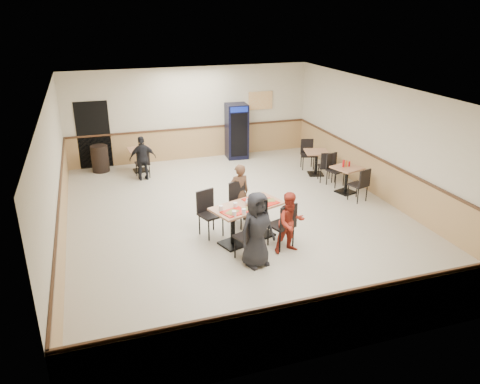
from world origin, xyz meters
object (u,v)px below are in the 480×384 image
object	(u,v)px
pepsi_cooler	(237,131)
diner_woman_right	(290,223)
main_table	(247,217)
diner_man_opposite	(239,193)
lone_diner	(143,158)
side_table_near	(347,176)
back_table	(140,156)
side_table_far	(316,159)
trash_bin	(100,159)
diner_woman_left	(257,230)

from	to	relation	value
pepsi_cooler	diner_woman_right	bearing A→B (deg)	-94.18
main_table	diner_man_opposite	world-z (taller)	diner_man_opposite
lone_diner	diner_woman_right	bearing A→B (deg)	111.56
side_table_near	back_table	distance (m)	6.25
lone_diner	side_table_far	xyz separation A→B (m)	(5.01, -1.19, -0.17)
side_table_near	side_table_far	xyz separation A→B (m)	(-0.11, 1.59, -0.00)
pepsi_cooler	trash_bin	size ratio (longest dim) A/B	2.21
diner_woman_left	lone_diner	size ratio (longest dim) A/B	1.17
diner_man_opposite	back_table	bearing A→B (deg)	-72.48
diner_man_opposite	pepsi_cooler	bearing A→B (deg)	-112.26
diner_man_opposite	trash_bin	bearing A→B (deg)	-62.62
diner_woman_left	back_table	distance (m)	6.60
side_table_far	lone_diner	bearing A→B (deg)	166.59
main_table	diner_woman_right	distance (m)	1.02
diner_man_opposite	back_table	world-z (taller)	diner_man_opposite
diner_woman_right	side_table_near	xyz separation A→B (m)	(2.80, 2.54, -0.17)
trash_bin	diner_woman_left	bearing A→B (deg)	-68.65
main_table	back_table	xyz separation A→B (m)	(-1.64, 5.38, -0.08)
pepsi_cooler	trash_bin	world-z (taller)	pepsi_cooler
diner_man_opposite	lone_diner	xyz separation A→B (m)	(-1.80, 3.52, -0.04)
side_table_far	diner_woman_left	bearing A→B (deg)	-128.61
pepsi_cooler	side_table_far	bearing A→B (deg)	-49.80
diner_woman_left	diner_man_opposite	bearing A→B (deg)	66.32
pepsi_cooler	lone_diner	bearing A→B (deg)	-155.65
diner_woman_right	lone_diner	xyz separation A→B (m)	(-2.31, 5.33, -0.00)
back_table	pepsi_cooler	xyz separation A→B (m)	(3.26, 0.39, 0.43)
main_table	side_table_near	distance (m)	3.91
diner_man_opposite	main_table	bearing A→B (deg)	76.16
main_table	side_table_far	bearing A→B (deg)	25.92
diner_man_opposite	side_table_far	size ratio (longest dim) A/B	1.65
side_table_far	back_table	xyz separation A→B (m)	(-5.01, 2.00, -0.01)
lone_diner	pepsi_cooler	world-z (taller)	pepsi_cooler
back_table	side_table_near	bearing A→B (deg)	-35.08
side_table_near	pepsi_cooler	world-z (taller)	pepsi_cooler
lone_diner	diner_woman_left	bearing A→B (deg)	102.84
diner_woman_right	trash_bin	distance (m)	7.37
lone_diner	back_table	bearing A→B (deg)	-91.87
side_table_far	trash_bin	size ratio (longest dim) A/B	1.03
main_table	pepsi_cooler	xyz separation A→B (m)	(1.62, 5.77, 0.36)
diner_man_opposite	side_table_far	world-z (taller)	diner_man_opposite
side_table_far	diner_man_opposite	bearing A→B (deg)	-144.07
lone_diner	side_table_far	size ratio (longest dim) A/B	1.55
diner_woman_right	back_table	xyz separation A→B (m)	(-2.31, 6.14, -0.18)
main_table	pepsi_cooler	world-z (taller)	pepsi_cooler
diner_woman_right	diner_man_opposite	size ratio (longest dim) A/B	0.94
diner_woman_left	trash_bin	xyz separation A→B (m)	(-2.65, 6.77, -0.36)
diner_woman_left	lone_diner	world-z (taller)	diner_woman_left
diner_woman_left	back_table	world-z (taller)	diner_woman_left
main_table	diner_man_opposite	distance (m)	1.07
lone_diner	side_table_far	world-z (taller)	lone_diner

